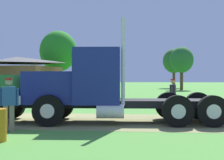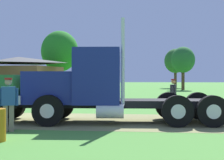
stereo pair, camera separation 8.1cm
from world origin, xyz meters
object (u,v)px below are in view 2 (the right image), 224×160
truck_foreground_white (97,88)px  visitor_walking_mid (8,102)px  visitor_far_side (173,94)px  shed_building (19,75)px

truck_foreground_white → visitor_walking_mid: bearing=-134.8°
visitor_far_side → shed_building: 28.56m
shed_building → visitor_far_side: bearing=-52.3°
visitor_walking_mid → shed_building: bearing=111.7°
truck_foreground_white → visitor_far_side: size_ratio=4.86×
visitor_walking_mid → shed_building: (-11.65, 29.28, 1.09)m
truck_foreground_white → shed_building: 30.26m
visitor_walking_mid → shed_building: size_ratio=0.17×
truck_foreground_white → visitor_far_side: bearing=51.8°
truck_foreground_white → visitor_walking_mid: 3.65m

